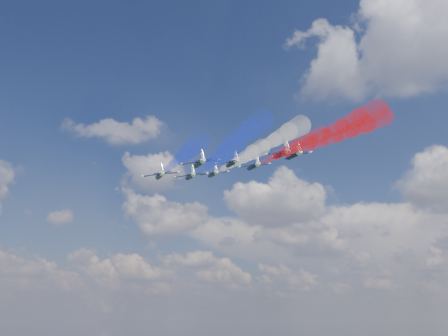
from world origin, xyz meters
The scene contains 16 objects.
jet_lead centered at (-34.58, 0.34, 163.82)m, with size 10.68×13.35×3.56m, color black, non-canonical shape.
trail_lead centered at (-13.02, -16.36, 160.46)m, with size 4.45×43.17×4.45m, color white, non-canonical shape.
jet_inner_left centered at (-30.78, -16.13, 158.77)m, with size 10.68×13.35×3.56m, color black, non-canonical shape.
trail_inner_left centered at (-9.22, -32.83, 155.41)m, with size 4.45×43.17×4.45m, color #1A2FDE, non-canonical shape.
jet_inner_right centered at (-17.58, -0.62, 163.35)m, with size 10.68×13.35×3.56m, color black, non-canonical shape.
trail_inner_right centered at (3.99, -17.32, 159.99)m, with size 4.45×43.17×4.45m, color red, non-canonical shape.
jet_outer_left centered at (-29.23, -31.37, 155.36)m, with size 10.68×13.35×3.56m, color black, non-canonical shape.
trail_outer_left centered at (-7.66, -48.07, 152.00)m, with size 4.45×43.17×4.45m, color #1A2FDE, non-canonical shape.
jet_center_third centered at (-14.94, -16.10, 160.18)m, with size 10.68×13.35×3.56m, color black, non-canonical shape.
trail_center_third centered at (6.63, -32.80, 156.82)m, with size 4.45×43.17×4.45m, color white, non-canonical shape.
jet_outer_right centered at (-2.34, -1.74, 163.90)m, with size 10.68×13.35×3.56m, color black, non-canonical shape.
trail_outer_right centered at (19.22, -18.44, 160.54)m, with size 4.45×43.17×4.45m, color red, non-canonical shape.
jet_rear_left centered at (-14.45, -31.94, 156.17)m, with size 10.68×13.35×3.56m, color black, non-canonical shape.
trail_rear_left centered at (7.11, -48.64, 152.81)m, with size 4.45×43.17×4.45m, color #1A2FDE, non-canonical shape.
jet_rear_right centered at (0.57, -14.13, 160.57)m, with size 10.68×13.35×3.56m, color black, non-canonical shape.
trail_rear_right centered at (22.13, -30.83, 157.21)m, with size 4.45×43.17×4.45m, color red, non-canonical shape.
Camera 1 is at (70.04, -136.25, 115.56)m, focal length 42.19 mm.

